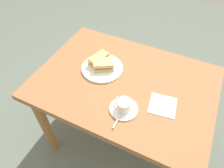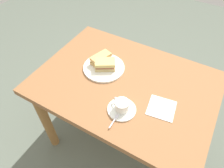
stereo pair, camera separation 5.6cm
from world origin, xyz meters
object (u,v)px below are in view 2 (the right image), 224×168
Objects in this scene: napkin at (161,108)px; sandwich_front at (105,64)px; sandwich_plate at (104,68)px; coffee_saucer at (122,109)px; dining_table at (124,93)px; coffee_cup at (122,105)px; spoon at (115,119)px; sandwich_back at (101,59)px.

sandwich_front is at bearing -14.47° from napkin.
sandwich_plate is 0.36m from coffee_saucer.
dining_table is 0.28m from coffee_cup.
coffee_cup reaches higher than napkin.
sandwich_front is at bearing -51.13° from spoon.
sandwich_front is at bearing 147.10° from sandwich_back.
sandwich_front reaches higher than dining_table.
sandwich_plate is 0.41m from spoon.
coffee_cup is 0.70× the size of napkin.
dining_table is 0.22m from sandwich_plate.
sandwich_plate is 1.80× the size of sandwich_front.
sandwich_front is 1.57× the size of spoon.
spoon is (-0.09, 0.28, 0.13)m from dining_table.
dining_table is at bearing -73.03° from spoon.
sandwich_back is at bearing -16.74° from napkin.
spoon reaches higher than dining_table.
sandwich_back is at bearing -41.77° from coffee_cup.
napkin is at bearing 165.53° from sandwich_front.
sandwich_front is at bearing -10.76° from dining_table.
dining_table is at bearing -67.83° from coffee_cup.
spoon is at bearing 46.19° from napkin.
napkin is (-0.19, -0.20, -0.01)m from spoon.
coffee_saucer is (-0.25, 0.24, -0.04)m from sandwich_front.
coffee_cup is (-0.26, 0.24, 0.04)m from sandwich_plate.
coffee_saucer reaches higher than dining_table.
sandwich_front is at bearing -43.44° from coffee_cup.
sandwich_back is 0.95× the size of coffee_saucer.
coffee_cup is at bearing 32.40° from napkin.
napkin is (-0.44, 0.11, -0.04)m from sandwich_front.
dining_table is 0.31m from napkin.
sandwich_front reaches higher than napkin.
napkin is (-0.28, 0.08, 0.12)m from dining_table.
coffee_saucer is 1.65× the size of spoon.
spoon is at bearing 131.38° from sandwich_back.
sandwich_back is 1.03× the size of napkin.
sandwich_plate reaches higher than coffee_saucer.
sandwich_plate is (0.18, -0.03, 0.13)m from dining_table.
dining_table is at bearing -16.65° from napkin.
dining_table is at bearing 163.14° from sandwich_back.
napkin is (-0.19, -0.12, -0.04)m from coffee_cup.
sandwich_front is 1.00× the size of sandwich_back.
coffee_saucer is at bearing 138.32° from sandwich_back.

